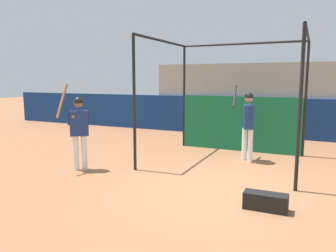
% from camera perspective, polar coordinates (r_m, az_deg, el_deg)
% --- Properties ---
extents(ground_plane, '(60.00, 60.00, 0.00)m').
position_cam_1_polar(ground_plane, '(6.46, 8.49, -11.08)').
color(ground_plane, '#9E6642').
extents(outfield_wall, '(24.00, 0.12, 1.45)m').
position_cam_1_polar(outfield_wall, '(12.42, 16.68, 1.40)').
color(outfield_wall, navy).
rests_on(outfield_wall, ground).
extents(bleacher_section, '(8.70, 2.40, 2.73)m').
position_cam_1_polar(bleacher_section, '(13.61, 17.52, 4.63)').
color(bleacher_section, '#9E9E99').
rests_on(bleacher_section, ground).
extents(batting_cage, '(3.60, 3.16, 3.15)m').
position_cam_1_polar(batting_cage, '(9.33, 11.77, 3.06)').
color(batting_cage, black).
rests_on(batting_cage, ground).
extents(player_batter, '(0.66, 0.82, 1.96)m').
position_cam_1_polar(player_batter, '(8.66, 13.71, 1.10)').
color(player_batter, white).
rests_on(player_batter, ground).
extents(player_waiting, '(0.62, 0.71, 2.01)m').
position_cam_1_polar(player_waiting, '(7.85, -15.29, -0.10)').
color(player_waiting, white).
rests_on(player_waiting, ground).
extents(equipment_bag, '(0.70, 0.28, 0.28)m').
position_cam_1_polar(equipment_bag, '(5.71, 16.62, -12.48)').
color(equipment_bag, black).
rests_on(equipment_bag, ground).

